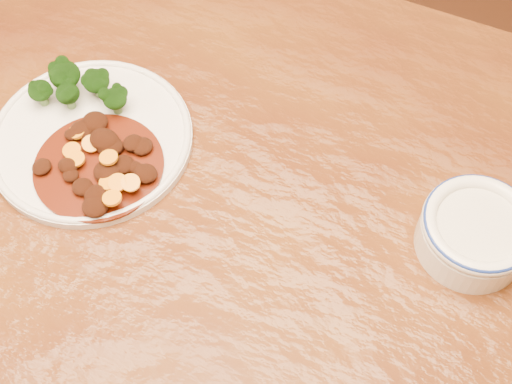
% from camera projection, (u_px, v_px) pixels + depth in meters
% --- Properties ---
extents(dining_table, '(1.56, 1.00, 0.75)m').
position_uv_depth(dining_table, '(180.00, 242.00, 0.91)').
color(dining_table, '#603511').
rests_on(dining_table, ground).
extents(dinner_plate, '(0.25, 0.25, 0.02)m').
position_uv_depth(dinner_plate, '(91.00, 138.00, 0.89)').
color(dinner_plate, silver).
rests_on(dinner_plate, dining_table).
extents(broccoli_florets, '(0.12, 0.08, 0.04)m').
position_uv_depth(broccoli_florets, '(76.00, 86.00, 0.90)').
color(broccoli_florets, '#5F8947').
rests_on(broccoli_florets, dinner_plate).
extents(mince_stew, '(0.16, 0.16, 0.03)m').
position_uv_depth(mince_stew, '(101.00, 161.00, 0.85)').
color(mince_stew, '#4D1608').
rests_on(mince_stew, dinner_plate).
extents(dip_bowl, '(0.13, 0.13, 0.06)m').
position_uv_depth(dip_bowl, '(475.00, 232.00, 0.79)').
color(dip_bowl, silver).
rests_on(dip_bowl, dining_table).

